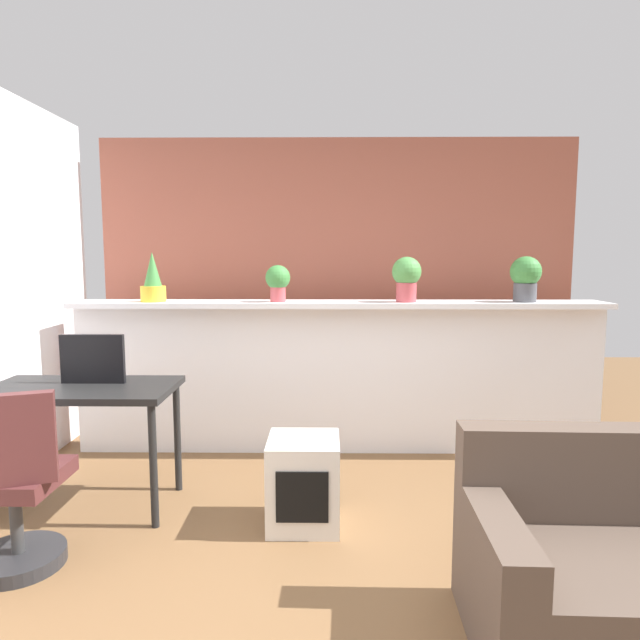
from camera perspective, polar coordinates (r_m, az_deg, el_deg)
ground_plane at (r=2.69m, az=2.86°, el=-27.85°), size 12.00×12.00×0.00m
divider_wall at (r=4.32m, az=1.89°, el=-6.09°), size 4.01×0.16×1.13m
plant_shelf at (r=4.19m, az=1.93°, el=1.64°), size 4.01×0.38×0.04m
brick_wall_behind at (r=4.82m, az=1.77°, el=3.45°), size 4.01×0.10×2.50m
potted_plant_0 at (r=4.34m, az=-16.82°, el=3.86°), size 0.19×0.19×0.37m
potted_plant_1 at (r=4.16m, az=-4.36°, el=4.06°), size 0.19×0.19×0.28m
potted_plant_2 at (r=4.18m, az=8.89°, el=4.44°), size 0.22×0.22×0.34m
potted_plant_3 at (r=4.42m, az=20.39°, el=4.19°), size 0.23×0.23×0.34m
desk at (r=3.63m, az=-23.36°, el=-7.56°), size 1.10×0.60×0.75m
tv_monitor at (r=3.63m, az=-22.35°, el=-3.72°), size 0.38×0.04×0.30m
office_chair at (r=3.13m, az=-29.10°, el=-15.46°), size 0.50×0.51×0.91m
side_cube_shelf at (r=3.26m, az=-1.69°, el=-16.33°), size 0.40×0.41×0.50m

